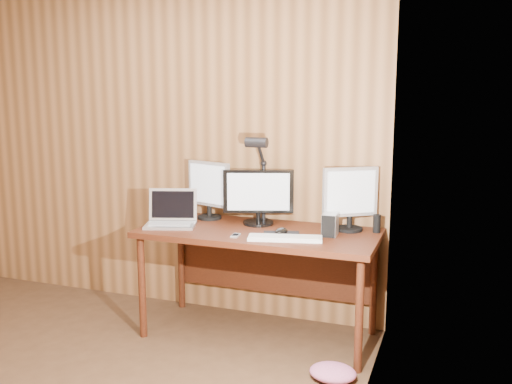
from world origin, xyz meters
The scene contains 13 objects.
desk centered at (0.93, 1.70, 0.63)m, with size 1.60×0.70×0.75m.
monitor_center centered at (0.87, 1.79, 0.95)m, with size 0.47×0.21×0.39m.
monitor_left centered at (0.47, 1.84, 0.98)m, with size 0.36×0.18×0.42m.
monitor_right centered at (1.50, 1.83, 0.98)m, with size 0.34×0.24×0.43m.
laptop centered at (0.30, 1.57, 0.81)m, with size 0.40×0.35×0.24m.
keyboard centered at (1.17, 1.46, 0.76)m, with size 0.49×0.25×0.02m.
mousepad centered at (1.11, 1.56, 0.75)m, with size 0.23×0.19×0.00m, color black.
mouse centered at (1.11, 1.56, 0.77)m, with size 0.07×0.12×0.04m, color black.
hard_drive centered at (1.41, 1.66, 0.82)m, with size 0.10×0.14×0.15m.
phone centered at (0.85, 1.43, 0.76)m, with size 0.05×0.10×0.01m.
speaker centered at (1.68, 1.84, 0.81)m, with size 0.05×0.05×0.12m, color black.
desk_lamp centered at (0.88, 1.80, 1.16)m, with size 0.15×0.22×0.66m.
fabric_pile centered at (1.55, 1.20, 0.04)m, with size 0.28×0.23×0.09m, color #BD5B84, non-canonical shape.
Camera 1 is at (2.18, -1.88, 1.69)m, focal length 40.00 mm.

